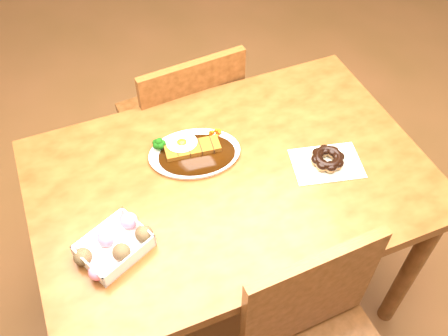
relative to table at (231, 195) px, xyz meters
name	(u,v)px	position (x,y,z in m)	size (l,w,h in m)	color
ground	(229,289)	(0.00, 0.00, -0.65)	(6.00, 6.00, 0.00)	brown
table	(231,195)	(0.00, 0.00, 0.00)	(1.20, 0.80, 0.75)	#502A10
chair_far	(184,123)	(0.02, 0.53, -0.17)	(0.45, 0.45, 0.87)	#502A10
katsu_curry_plate	(193,151)	(-0.08, 0.12, 0.11)	(0.32, 0.25, 0.06)	white
donut_box	(114,246)	(-0.39, -0.12, 0.12)	(0.22, 0.20, 0.05)	white
pon_de_ring	(328,159)	(0.29, -0.07, 0.12)	(0.24, 0.19, 0.04)	silver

